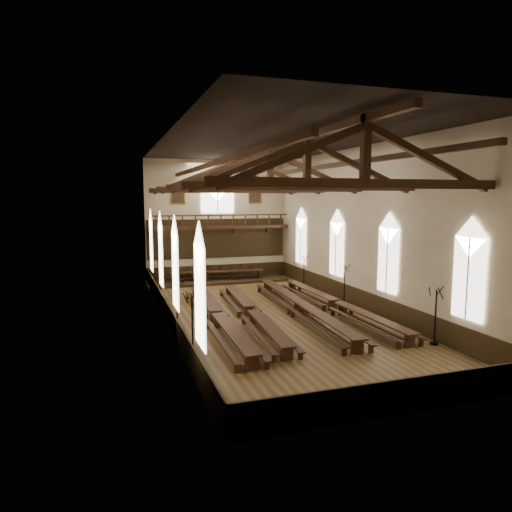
{
  "coord_description": "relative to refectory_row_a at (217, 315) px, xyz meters",
  "views": [
    {
      "loc": [
        -8.95,
        -24.63,
        6.9
      ],
      "look_at": [
        -0.36,
        1.5,
        3.36
      ],
      "focal_mm": 32.0,
      "sensor_mm": 36.0,
      "label": 1
    }
  ],
  "objects": [
    {
      "name": "candelabrum_right_mid",
      "position": [
        8.97,
        2.2,
        0.25
      ],
      "size": [
        0.8,
        0.74,
        2.63
      ],
      "color": "black",
      "rests_on": "ground"
    },
    {
      "name": "end_window",
      "position": [
        3.42,
        13.97,
        6.68
      ],
      "size": [
        2.8,
        0.12,
        3.8
      ],
      "color": "white",
      "rests_on": "room_walls"
    },
    {
      "name": "candelabrum_left_far",
      "position": [
        -2.13,
        8.4,
        0.33
      ],
      "size": [
        0.84,
        0.87,
        2.89
      ],
      "color": "black",
      "rests_on": "ground"
    },
    {
      "name": "ground",
      "position": [
        3.42,
        1.07,
        -0.55
      ],
      "size": [
        26.0,
        26.0,
        0.0
      ],
      "primitive_type": "plane",
      "color": "brown",
      "rests_on": "ground"
    },
    {
      "name": "portraits",
      "position": [
        3.42,
        13.97,
        6.55
      ],
      "size": [
        7.75,
        0.09,
        1.45
      ],
      "color": "brown",
      "rests_on": "room_walls"
    },
    {
      "name": "candelabrum_left_mid",
      "position": [
        -2.13,
        0.21,
        0.25
      ],
      "size": [
        0.7,
        0.8,
        2.61
      ],
      "color": "black",
      "rests_on": "ground"
    },
    {
      "name": "refectory_row_b",
      "position": [
        2.1,
        0.41,
        -0.03
      ],
      "size": [
        1.95,
        14.08,
        0.71
      ],
      "color": "#372211",
      "rests_on": "ground"
    },
    {
      "name": "dais",
      "position": [
        2.96,
        12.47,
        -0.45
      ],
      "size": [
        11.4,
        3.03,
        0.2
      ],
      "primitive_type": "cube",
      "color": "black",
      "rests_on": "ground"
    },
    {
      "name": "room_walls",
      "position": [
        3.42,
        1.07,
        5.91
      ],
      "size": [
        26.0,
        26.0,
        26.0
      ],
      "color": "beige",
      "rests_on": "ground"
    },
    {
      "name": "high_chairs",
      "position": [
        2.96,
        13.23,
        0.24
      ],
      "size": [
        7.68,
        0.49,
        1.08
      ],
      "color": "#372211",
      "rests_on": "dais"
    },
    {
      "name": "roof_trusses",
      "position": [
        3.42,
        1.07,
        7.67
      ],
      "size": [
        11.7,
        25.7,
        2.8
      ],
      "color": "#372211",
      "rests_on": "room_walls"
    },
    {
      "name": "candelabrum_left_near",
      "position": [
        -2.13,
        -4.32,
        0.31
      ],
      "size": [
        0.85,
        0.8,
        2.82
      ],
      "color": "black",
      "rests_on": "ground"
    },
    {
      "name": "refectory_row_a",
      "position": [
        0.0,
        0.0,
        0.0
      ],
      "size": [
        1.73,
        14.43,
        0.75
      ],
      "color": "#372211",
      "rests_on": "ground"
    },
    {
      "name": "minstrels_gallery",
      "position": [
        3.42,
        13.73,
        3.36
      ],
      "size": [
        11.8,
        1.24,
        3.7
      ],
      "color": "#372211",
      "rests_on": "room_walls"
    },
    {
      "name": "candelabrum_right_near",
      "position": [
        8.97,
        -6.41,
        0.3
      ],
      "size": [
        0.84,
        0.79,
        2.79
      ],
      "color": "black",
      "rests_on": "ground"
    },
    {
      "name": "wainscot_band",
      "position": [
        3.42,
        1.07,
        0.05
      ],
      "size": [
        12.0,
        26.0,
        1.2
      ],
      "color": "black",
      "rests_on": "ground"
    },
    {
      "name": "candelabrum_right_far",
      "position": [
        8.97,
        8.59,
        0.22
      ],
      "size": [
        0.68,
        0.77,
        2.51
      ],
      "color": "black",
      "rests_on": "ground"
    },
    {
      "name": "high_table",
      "position": [
        2.96,
        12.47,
        0.26
      ],
      "size": [
        7.7,
        1.56,
        0.72
      ],
      "color": "#372211",
      "rests_on": "dais"
    },
    {
      "name": "side_windows",
      "position": [
        3.42,
        1.07,
        3.19
      ],
      "size": [
        11.85,
        19.8,
        4.5
      ],
      "color": "white",
      "rests_on": "room_walls"
    },
    {
      "name": "refectory_row_d",
      "position": [
        7.5,
        0.38,
        -0.01
      ],
      "size": [
        1.58,
        14.31,
        0.74
      ],
      "color": "#372211",
      "rests_on": "ground"
    },
    {
      "name": "refectory_row_c",
      "position": [
        5.25,
        0.55,
        0.03
      ],
      "size": [
        2.03,
        14.83,
        0.79
      ],
      "color": "#372211",
      "rests_on": "ground"
    }
  ]
}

